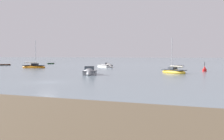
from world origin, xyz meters
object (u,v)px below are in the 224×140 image
object	(u,v)px
rowboat_moored_3	(5,65)
motorboat_moored_2	(90,73)
channel_buoy	(205,69)
motorboat_moored_0	(107,66)
rowboat_moored_6	(51,64)
rowboat_moored_4	(177,66)
sailboat_moored_0	(174,72)
sailboat_moored_1	(34,67)

from	to	relation	value
rowboat_moored_3	motorboat_moored_2	size ratio (longest dim) A/B	0.60
channel_buoy	rowboat_moored_3	bearing A→B (deg)	168.42
motorboat_moored_0	rowboat_moored_6	bearing A→B (deg)	-177.51
rowboat_moored_6	channel_buoy	bearing A→B (deg)	-108.70
rowboat_moored_3	rowboat_moored_4	bearing A→B (deg)	142.92
rowboat_moored_6	motorboat_moored_2	xyz separation A→B (m)	(45.77, -54.56, 0.19)
motorboat_moored_0	motorboat_moored_2	world-z (taller)	motorboat_moored_2
sailboat_moored_0	sailboat_moored_1	size ratio (longest dim) A/B	0.92
sailboat_moored_1	sailboat_moored_0	bearing A→B (deg)	-19.07
motorboat_moored_0	rowboat_moored_6	xyz separation A→B (m)	(-34.69, 22.01, -0.13)
motorboat_moored_2	sailboat_moored_1	xyz separation A→B (m)	(-27.99, 20.24, -0.01)
sailboat_moored_0	rowboat_moored_6	size ratio (longest dim) A/B	1.83
rowboat_moored_4	motorboat_moored_2	size ratio (longest dim) A/B	0.71
motorboat_moored_0	sailboat_moored_1	xyz separation A→B (m)	(-16.90, -12.30, 0.06)
rowboat_moored_3	channel_buoy	bearing A→B (deg)	120.80
motorboat_moored_0	sailboat_moored_1	world-z (taller)	sailboat_moored_1
rowboat_moored_4	rowboat_moored_6	bearing A→B (deg)	6.89
sailboat_moored_1	rowboat_moored_3	bearing A→B (deg)	142.33
motorboat_moored_0	motorboat_moored_2	size ratio (longest dim) A/B	0.96
motorboat_moored_2	sailboat_moored_1	size ratio (longest dim) A/B	0.82
sailboat_moored_1	motorboat_moored_2	bearing A→B (deg)	-42.18
rowboat_moored_3	rowboat_moored_6	xyz separation A→B (m)	(5.45, 20.16, -0.01)
rowboat_moored_6	channel_buoy	size ratio (longest dim) A/B	1.78
rowboat_moored_4	channel_buoy	world-z (taller)	channel_buoy
motorboat_moored_0	rowboat_moored_3	world-z (taller)	motorboat_moored_0
motorboat_moored_0	sailboat_moored_0	xyz separation A→B (m)	(24.29, -21.63, 0.03)
rowboat_moored_3	motorboat_moored_2	distance (m)	61.71
channel_buoy	sailboat_moored_1	bearing A→B (deg)	179.93
sailboat_moored_0	channel_buoy	distance (m)	10.52
motorboat_moored_2	sailboat_moored_0	bearing A→B (deg)	107.04
rowboat_moored_4	sailboat_moored_1	distance (m)	43.14
rowboat_moored_3	channel_buoy	xyz separation A→B (m)	(69.38, -14.22, 0.28)
rowboat_moored_6	motorboat_moored_2	bearing A→B (deg)	-130.44
motorboat_moored_0	sailboat_moored_1	distance (m)	20.91
motorboat_moored_0	channel_buoy	world-z (taller)	channel_buoy
rowboat_moored_6	sailboat_moored_1	world-z (taller)	sailboat_moored_1
sailboat_moored_0	motorboat_moored_2	size ratio (longest dim) A/B	1.13
rowboat_moored_4	sailboat_moored_1	bearing A→B (deg)	52.31
motorboat_moored_2	sailboat_moored_1	bearing A→B (deg)	-148.40
motorboat_moored_0	rowboat_moored_4	world-z (taller)	motorboat_moored_0
rowboat_moored_6	channel_buoy	distance (m)	72.59
motorboat_moored_0	motorboat_moored_2	bearing A→B (deg)	-36.30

